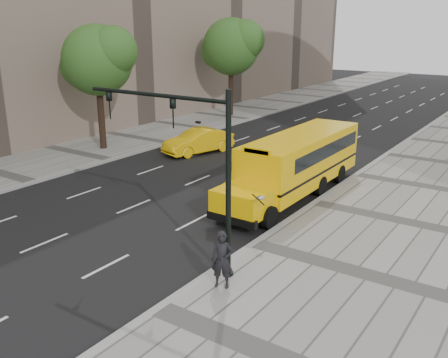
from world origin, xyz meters
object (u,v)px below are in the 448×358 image
Objects in this scene: tree_c at (232,46)px; pedestrian at (222,260)px; school_bus at (298,160)px; tree_b at (98,60)px; taxi_near at (248,175)px; taxi_far at (198,141)px; traffic_signal at (193,156)px.

tree_c is 4.62× the size of pedestrian.
tree_b is at bearing 177.39° from school_bus.
taxi_near is at bearing -6.55° from tree_b.
taxi_near is (12.40, -17.15, -5.62)m from tree_c.
school_bus is 10.52m from pedestrian.
tree_b is 15.73m from tree_c.
taxi_far is at bearing 157.74° from school_bus.
tree_c is 1.82× the size of taxi_far.
taxi_near is at bearing 110.13° from traffic_signal.
tree_b is at bearing -134.48° from taxi_far.
tree_c reaches higher than tree_b.
traffic_signal is (9.86, -13.21, 3.29)m from taxi_far.
tree_b is 18.71m from traffic_signal.
taxi_far is at bearing 28.17° from tree_b.
tree_b is 15.53m from school_bus.
tree_c reaches higher than taxi_near.
school_bus is at bearing 1.15° from taxi_near.
taxi_far reaches higher than taxi_near.
tree_b is 0.94× the size of tree_c.
tree_c is 22.63m from school_bus.
tree_c is at bearing 110.43° from taxi_near.
traffic_signal is (-1.69, 0.77, 2.99)m from pedestrian.
tree_b is at bearing 124.97° from pedestrian.
tree_c is at bearing 121.09° from traffic_signal.
taxi_far is 2.55× the size of pedestrian.
tree_c is 2.05× the size of taxi_near.
taxi_near is at bearing -16.65° from taxi_far.
school_bus is at bearing -47.74° from tree_c.
school_bus reaches higher than pedestrian.
tree_c is 21.90m from taxi_near.
tree_b reaches higher than traffic_signal.
pedestrian is at bearing -33.07° from taxi_far.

